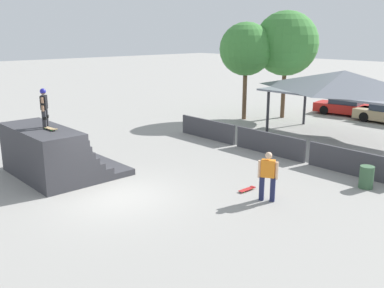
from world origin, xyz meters
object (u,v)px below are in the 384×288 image
at_px(skateboard_on_deck, 50,128).
at_px(parked_car_red, 347,107).
at_px(skateboard_on_ground, 247,189).
at_px(tree_beside_pavilion, 246,49).
at_px(skater_on_deck, 44,105).
at_px(bystander_walking, 268,174).
at_px(trash_bin, 366,177).
at_px(tree_far_back, 286,44).

bearing_deg(skateboard_on_deck, parked_car_red, 83.45).
height_order(skateboard_on_deck, skateboard_on_ground, skateboard_on_deck).
bearing_deg(skateboard_on_deck, tree_beside_pavilion, 97.44).
height_order(skateboard_on_deck, parked_car_red, skateboard_on_deck).
bearing_deg(skater_on_deck, bystander_walking, 67.24).
height_order(trash_bin, parked_car_red, parked_car_red).
distance_m(skateboard_on_ground, tree_far_back, 15.52).
relative_size(bystander_walking, parked_car_red, 0.38).
bearing_deg(tree_beside_pavilion, skater_on_deck, -79.82).
bearing_deg(parked_car_red, tree_beside_pavilion, -130.07).
relative_size(skateboard_on_ground, trash_bin, 0.90).
distance_m(tree_beside_pavilion, tree_far_back, 2.77).
bearing_deg(skater_on_deck, skateboard_on_deck, 31.28).
bearing_deg(tree_far_back, skateboard_on_deck, -84.25).
xyz_separation_m(skater_on_deck, skateboard_on_deck, (0.49, -0.04, -0.83)).
bearing_deg(tree_beside_pavilion, tree_far_back, 58.83).
xyz_separation_m(skateboard_on_ground, tree_beside_pavilion, (-9.07, 10.23, 4.56)).
distance_m(skater_on_deck, parked_car_red, 21.60).
height_order(tree_beside_pavilion, trash_bin, tree_beside_pavilion).
distance_m(bystander_walking, tree_beside_pavilion, 15.03).
bearing_deg(skater_on_deck, tree_beside_pavilion, 136.44).
relative_size(trash_bin, parked_car_red, 0.19).
height_order(skateboard_on_deck, trash_bin, skateboard_on_deck).
bearing_deg(parked_car_red, bystander_walking, -78.70).
bearing_deg(skateboard_on_ground, tree_far_back, 32.17).
bearing_deg(skateboard_on_ground, bystander_walking, -101.55).
xyz_separation_m(bystander_walking, parked_car_red, (-6.21, 16.96, -0.37)).
xyz_separation_m(trash_bin, parked_car_red, (-7.93, 13.21, 0.18)).
xyz_separation_m(tree_beside_pavilion, trash_bin, (11.87, -6.72, -4.19)).
bearing_deg(trash_bin, bystander_walking, -114.62).
height_order(tree_far_back, parked_car_red, tree_far_back).
bearing_deg(parked_car_red, trash_bin, -67.83).
xyz_separation_m(skater_on_deck, tree_beside_pavilion, (-2.68, 14.95, 1.69)).
bearing_deg(bystander_walking, parked_car_red, -99.24).
distance_m(skater_on_deck, skateboard_on_ground, 8.44).
xyz_separation_m(skater_on_deck, trash_bin, (9.18, 8.23, -2.51)).
distance_m(bystander_walking, trash_bin, 4.16).
relative_size(tree_far_back, trash_bin, 8.35).
bearing_deg(tree_far_back, trash_bin, -40.98).
distance_m(skater_on_deck, skateboard_on_deck, 0.96).
height_order(skater_on_deck, skateboard_on_ground, skater_on_deck).
relative_size(tree_far_back, parked_car_red, 1.55).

